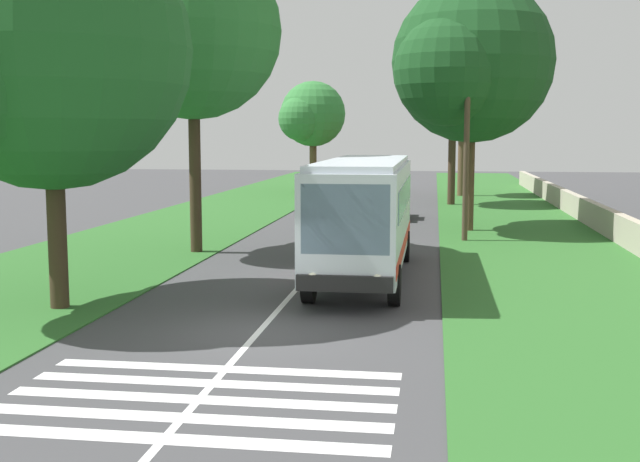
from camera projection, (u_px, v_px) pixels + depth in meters
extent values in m
plane|color=#424244|center=(258.00, 332.00, 18.38)|extent=(160.00, 160.00, 0.00)
cube|color=#2D6628|center=(147.00, 240.00, 34.27)|extent=(120.00, 8.00, 0.04)
cube|color=#2D6628|center=(541.00, 247.00, 31.97)|extent=(120.00, 8.00, 0.04)
cube|color=silver|center=(337.00, 244.00, 33.12)|extent=(110.00, 0.16, 0.01)
cube|color=silver|center=(364.00, 212.00, 25.00)|extent=(11.00, 2.50, 2.90)
cube|color=slate|center=(365.00, 195.00, 25.23)|extent=(9.68, 2.54, 0.85)
cube|color=slate|center=(345.00, 219.00, 19.59)|extent=(0.08, 2.20, 1.74)
cube|color=red|center=(364.00, 244.00, 25.12)|extent=(10.78, 2.53, 0.36)
cube|color=silver|center=(365.00, 163.00, 24.81)|extent=(10.56, 2.30, 0.18)
cube|color=black|center=(344.00, 284.00, 19.66)|extent=(0.16, 2.40, 0.40)
sphere|color=#F2EDCC|center=(312.00, 277.00, 19.82)|extent=(0.24, 0.24, 0.24)
sphere|color=#F2EDCC|center=(377.00, 279.00, 19.59)|extent=(0.24, 0.24, 0.24)
cylinder|color=black|center=(309.00, 283.00, 21.51)|extent=(1.10, 0.32, 1.10)
cylinder|color=black|center=(341.00, 245.00, 28.78)|extent=(1.10, 0.32, 1.10)
cylinder|color=black|center=(395.00, 285.00, 21.19)|extent=(1.10, 0.32, 1.10)
cylinder|color=black|center=(405.00, 246.00, 28.46)|extent=(1.10, 0.32, 1.10)
cube|color=silver|center=(164.00, 439.00, 11.97)|extent=(0.45, 6.80, 0.01)
cube|color=silver|center=(183.00, 418.00, 12.86)|extent=(0.45, 6.80, 0.01)
cube|color=silver|center=(199.00, 399.00, 13.74)|extent=(0.45, 6.80, 0.01)
cube|color=silver|center=(213.00, 383.00, 14.63)|extent=(0.45, 6.80, 0.01)
cube|color=silver|center=(226.00, 369.00, 15.51)|extent=(0.45, 6.80, 0.01)
cube|color=black|center=(390.00, 209.00, 42.90)|extent=(4.30, 1.75, 0.70)
cube|color=slate|center=(390.00, 197.00, 42.73)|extent=(2.00, 1.61, 0.55)
cylinder|color=black|center=(374.00, 215.00, 41.71)|extent=(0.64, 0.22, 0.64)
cylinder|color=black|center=(377.00, 210.00, 44.36)|extent=(0.64, 0.22, 0.64)
cylinder|color=black|center=(404.00, 215.00, 41.49)|extent=(0.64, 0.22, 0.64)
cylinder|color=black|center=(405.00, 210.00, 44.15)|extent=(0.64, 0.22, 0.64)
cube|color=navy|center=(339.00, 196.00, 51.13)|extent=(4.30, 1.75, 0.70)
cube|color=slate|center=(339.00, 187.00, 50.96)|extent=(2.00, 1.61, 0.55)
cylinder|color=black|center=(324.00, 201.00, 49.94)|extent=(0.64, 0.22, 0.64)
cylinder|color=black|center=(330.00, 198.00, 52.59)|extent=(0.64, 0.22, 0.64)
cylinder|color=black|center=(349.00, 202.00, 49.72)|extent=(0.64, 0.22, 0.64)
cylinder|color=black|center=(353.00, 198.00, 52.37)|extent=(0.64, 0.22, 0.64)
cube|color=#CC4C33|center=(357.00, 174.00, 60.66)|extent=(6.00, 2.10, 2.10)
cube|color=slate|center=(358.00, 169.00, 60.82)|extent=(5.04, 2.13, 0.70)
cube|color=slate|center=(353.00, 173.00, 57.72)|extent=(0.06, 1.76, 1.18)
cylinder|color=black|center=(342.00, 190.00, 59.06)|extent=(0.76, 0.24, 0.76)
cylinder|color=black|center=(347.00, 187.00, 62.80)|extent=(0.76, 0.24, 0.76)
cylinder|color=black|center=(368.00, 190.00, 58.80)|extent=(0.76, 0.24, 0.76)
cylinder|color=black|center=(372.00, 187.00, 62.53)|extent=(0.76, 0.24, 0.76)
cylinder|color=#3D2D1E|center=(57.00, 218.00, 20.58)|extent=(0.48, 0.48, 4.66)
sphere|color=#1E5623|center=(50.00, 49.00, 20.06)|extent=(7.12, 7.12, 7.12)
sphere|color=#1E5623|center=(87.00, 76.00, 22.22)|extent=(5.14, 5.14, 5.14)
cylinder|color=brown|center=(313.00, 162.00, 61.65)|extent=(0.55, 0.55, 4.60)
sphere|color=#337A38|center=(313.00, 114.00, 61.20)|extent=(4.98, 4.98, 4.98)
sphere|color=#337A38|center=(316.00, 119.00, 62.72)|extent=(3.58, 3.58, 3.58)
sphere|color=#337A38|center=(301.00, 119.00, 60.13)|extent=(3.39, 3.39, 3.39)
cylinder|color=#3D2D1E|center=(195.00, 167.00, 30.30)|extent=(0.45, 0.45, 6.49)
sphere|color=#286B2D|center=(192.00, 30.00, 29.68)|extent=(6.64, 6.64, 6.64)
sphere|color=#286B2D|center=(208.00, 49.00, 31.70)|extent=(4.52, 4.52, 4.52)
sphere|color=#286B2D|center=(151.00, 39.00, 28.25)|extent=(4.35, 4.35, 4.35)
cylinder|color=#4C3826|center=(470.00, 169.00, 37.06)|extent=(0.38, 0.38, 5.72)
sphere|color=#19471E|center=(473.00, 61.00, 36.47)|extent=(7.39, 7.39, 7.39)
sphere|color=#19471E|center=(470.00, 77.00, 38.71)|extent=(5.26, 5.26, 5.26)
sphere|color=#19471E|center=(449.00, 71.00, 34.87)|extent=(4.83, 4.83, 4.83)
cylinder|color=brown|center=(462.00, 155.00, 57.77)|extent=(0.57, 0.57, 5.93)
sphere|color=#1E5623|center=(463.00, 95.00, 57.26)|extent=(4.65, 4.65, 4.65)
sphere|color=#1E5623|center=(462.00, 101.00, 58.67)|extent=(2.87, 2.87, 2.87)
sphere|color=#1E5623|center=(454.00, 100.00, 56.26)|extent=(2.93, 2.93, 2.93)
cylinder|color=#3D2D1E|center=(452.00, 158.00, 50.62)|extent=(0.47, 0.47, 5.94)
sphere|color=#286B2D|center=(453.00, 82.00, 50.05)|extent=(6.25, 6.25, 6.25)
sphere|color=#286B2D|center=(453.00, 92.00, 51.94)|extent=(3.48, 3.48, 3.48)
sphere|color=#286B2D|center=(438.00, 89.00, 48.70)|extent=(4.32, 4.32, 4.32)
cylinder|color=#473828|center=(466.00, 147.00, 33.39)|extent=(0.24, 0.24, 7.86)
cube|color=#3D3326|center=(468.00, 66.00, 32.99)|extent=(0.12, 1.40, 0.12)
cube|color=#B2A893|center=(604.00, 220.00, 36.33)|extent=(70.00, 0.40, 1.19)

